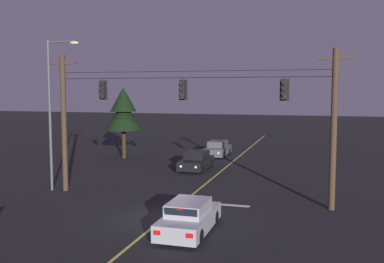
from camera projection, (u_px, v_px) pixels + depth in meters
The scene contains 12 objects.
ground_plane at pixel (164, 218), 20.74m from camera, with size 180.00×180.00×0.00m, color black.
lane_centre_stripe at pixel (212, 178), 30.12m from camera, with size 0.14×60.00×0.01m, color #D1C64C.
stop_bar_paint at pixel (218, 204), 23.28m from camera, with size 3.40×0.36×0.01m, color silver.
signal_span_assembly at pixel (187, 124), 23.99m from camera, with size 17.09×0.32×8.10m.
traffic_light_leftmost at pixel (102, 90), 25.21m from camera, with size 0.48×0.41×1.22m.
traffic_light_left_inner at pixel (182, 90), 23.88m from camera, with size 0.48×0.41×1.22m.
traffic_light_centre at pixel (284, 90), 22.36m from camera, with size 0.48×0.41×1.22m.
car_waiting_near_lane at pixel (189, 218), 18.59m from camera, with size 1.80×4.33×1.39m.
car_oncoming_lead at pixel (196, 161), 33.51m from camera, with size 1.80×4.42×1.39m.
car_oncoming_trailing at pixel (218, 149), 40.48m from camera, with size 1.80×4.42×1.39m.
street_lamp_corner at pixel (54, 102), 26.00m from camera, with size 2.11×0.30×8.95m.
tree_verge_near at pixel (123, 111), 38.78m from camera, with size 3.29×3.29×6.31m.
Camera 1 is at (6.93, -19.10, 6.01)m, focal length 41.14 mm.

